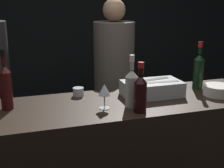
% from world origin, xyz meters
% --- Properties ---
extents(wall_back_chalkboard, '(6.40, 0.06, 2.80)m').
position_xyz_m(wall_back_chalkboard, '(0.00, 2.59, 1.40)').
color(wall_back_chalkboard, black).
rests_on(wall_back_chalkboard, ground_plane).
extents(bar_counter, '(2.16, 0.62, 0.98)m').
position_xyz_m(bar_counter, '(0.00, 0.31, 0.49)').
color(bar_counter, black).
rests_on(bar_counter, ground_plane).
extents(ice_bin_with_bottles, '(0.41, 0.24, 0.11)m').
position_xyz_m(ice_bin_with_bottles, '(0.31, 0.37, 1.03)').
color(ice_bin_with_bottles, '#B7BABF').
rests_on(ice_bin_with_bottles, bar_counter).
extents(bowl_white, '(0.20, 0.20, 0.07)m').
position_xyz_m(bowl_white, '(0.75, 0.24, 1.02)').
color(bowl_white, silver).
rests_on(bowl_white, bar_counter).
extents(wine_glass, '(0.08, 0.08, 0.16)m').
position_xyz_m(wine_glass, '(-0.09, 0.22, 1.09)').
color(wine_glass, silver).
rests_on(wine_glass, bar_counter).
extents(candle_votive, '(0.08, 0.08, 0.06)m').
position_xyz_m(candle_votive, '(-0.19, 0.53, 1.01)').
color(candle_votive, silver).
rests_on(candle_votive, bar_counter).
extents(red_wine_bottle_burgundy, '(0.08, 0.08, 0.36)m').
position_xyz_m(red_wine_bottle_burgundy, '(0.71, 0.42, 1.12)').
color(red_wine_bottle_burgundy, black).
rests_on(red_wine_bottle_burgundy, bar_counter).
extents(red_wine_bottle_black_foil, '(0.07, 0.07, 0.37)m').
position_xyz_m(red_wine_bottle_black_foil, '(-0.67, 0.40, 1.13)').
color(red_wine_bottle_black_foil, '#380F0F').
rests_on(red_wine_bottle_black_foil, bar_counter).
extents(red_wine_bottle_tall, '(0.08, 0.08, 0.31)m').
position_xyz_m(red_wine_bottle_tall, '(0.10, 0.10, 1.11)').
color(red_wine_bottle_tall, black).
rests_on(red_wine_bottle_tall, bar_counter).
extents(white_wine_bottle, '(0.08, 0.08, 0.33)m').
position_xyz_m(white_wine_bottle, '(0.08, 0.20, 1.11)').
color(white_wine_bottle, '#9EA899').
rests_on(white_wine_bottle, bar_counter).
extents(person_blond_tee, '(0.39, 0.39, 1.64)m').
position_xyz_m(person_blond_tee, '(0.31, 1.25, 0.90)').
color(person_blond_tee, black).
rests_on(person_blond_tee, ground_plane).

